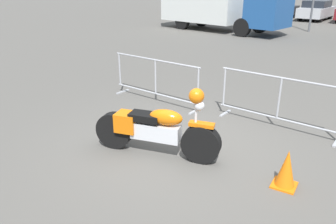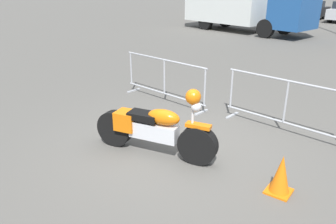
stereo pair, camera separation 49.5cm
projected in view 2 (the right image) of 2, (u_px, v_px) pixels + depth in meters
name	position (u px, v px, depth m)	size (l,w,h in m)	color
ground_plane	(176.00, 150.00, 5.86)	(120.00, 120.00, 0.00)	#54514C
motorcycle	(154.00, 128.00, 5.56)	(2.23, 0.66, 1.27)	black
crowd_barrier_near	(164.00, 80.00, 8.02)	(2.56, 0.70, 1.07)	#9EA0A5
crowd_barrier_far	(285.00, 105.00, 6.37)	(2.56, 0.70, 1.07)	#9EA0A5
box_truck	(240.00, 2.00, 18.97)	(7.99, 3.76, 2.98)	silver
parked_car_yellow	(222.00, 5.00, 29.83)	(2.14, 4.24, 1.38)	yellow
parked_car_red	(247.00, 6.00, 28.06)	(2.33, 4.62, 1.50)	#B21E19
parked_car_tan	(279.00, 7.00, 26.85)	(2.30, 4.55, 1.48)	tan
parked_car_black	(309.00, 10.00, 24.94)	(2.14, 4.24, 1.38)	black
traffic_cone	(281.00, 175.00, 4.58)	(0.34, 0.34, 0.59)	orange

